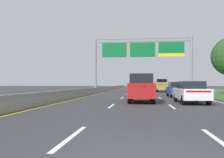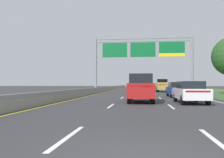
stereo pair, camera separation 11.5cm
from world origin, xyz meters
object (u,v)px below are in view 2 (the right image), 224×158
at_px(car_red_centre_lane_suv, 141,88).
at_px(pickup_truck_gold, 162,86).
at_px(car_black_centre_lane_sedan, 140,88).
at_px(car_blue_right_lane_sedan, 177,89).
at_px(car_white_right_lane_sedan, 190,92).
at_px(overhead_sign_gantry, 143,53).

bearing_deg(car_red_centre_lane_suv, pickup_truck_gold, -8.52).
height_order(car_black_centre_lane_sedan, car_red_centre_lane_suv, car_red_centre_lane_suv).
distance_m(car_black_centre_lane_sedan, car_blue_right_lane_sedan, 8.08).
bearing_deg(car_black_centre_lane_sedan, car_blue_right_lane_sedan, -150.29).
bearing_deg(car_blue_right_lane_sedan, car_white_right_lane_sedan, 177.20).
relative_size(pickup_truck_gold, car_blue_right_lane_sedan, 1.23).
bearing_deg(pickup_truck_gold, car_white_right_lane_sedan, -179.40).
relative_size(overhead_sign_gantry, car_blue_right_lane_sedan, 3.40).
bearing_deg(pickup_truck_gold, overhead_sign_gantry, 145.92).
height_order(pickup_truck_gold, car_red_centre_lane_suv, pickup_truck_gold).
bearing_deg(car_black_centre_lane_sedan, overhead_sign_gantry, -4.52).
distance_m(pickup_truck_gold, car_red_centre_lane_suv, 23.96).
height_order(car_black_centre_lane_sedan, car_blue_right_lane_sedan, same).
distance_m(overhead_sign_gantry, car_blue_right_lane_sedan, 12.78).
bearing_deg(car_white_right_lane_sedan, overhead_sign_gantry, 7.89).
bearing_deg(car_red_centre_lane_suv, car_white_right_lane_sedan, -99.49).
bearing_deg(car_blue_right_lane_sedan, overhead_sign_gantry, 16.86).
distance_m(car_black_centre_lane_sedan, car_white_right_lane_sedan, 15.94).
height_order(overhead_sign_gantry, car_white_right_lane_sedan, overhead_sign_gantry).
xyz_separation_m(overhead_sign_gantry, car_blue_right_lane_sedan, (3.52, -11.05, -5.36)).
distance_m(car_blue_right_lane_sedan, car_red_centre_lane_suv, 8.73).
height_order(car_blue_right_lane_sedan, car_red_centre_lane_suv, car_red_centre_lane_suv).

